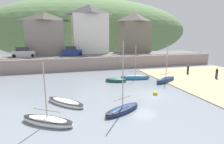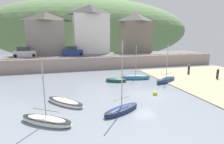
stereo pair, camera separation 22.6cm
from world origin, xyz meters
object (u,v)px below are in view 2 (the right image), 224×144
(sailboat_blue_trim, at_px, (46,121))
(sailboat_far_left, at_px, (65,102))
(person_near_water, at_px, (218,73))
(rowboat_small_beached, at_px, (166,80))
(sailboat_nearest_shore, at_px, (116,80))
(fishing_boat_green, at_px, (122,109))
(waterfront_building_left, at_px, (47,33))
(waterfront_building_centre, at_px, (91,29))
(person_on_slipway, at_px, (189,69))
(parked_car_by_wall, at_px, (72,52))
(waterfront_building_right, at_px, (136,32))
(mooring_buoy, at_px, (155,93))
(parked_car_near_slipway, at_px, (25,53))
(motorboat_with_cabin, at_px, (135,77))

(sailboat_blue_trim, height_order, sailboat_far_left, sailboat_blue_trim)
(person_near_water, bearing_deg, sailboat_far_left, -169.47)
(rowboat_small_beached, height_order, sailboat_nearest_shore, rowboat_small_beached)
(sailboat_far_left, height_order, fishing_boat_green, fishing_boat_green)
(sailboat_nearest_shore, distance_m, person_near_water, 15.58)
(waterfront_building_left, bearing_deg, person_near_water, -40.11)
(waterfront_building_left, relative_size, sailboat_far_left, 2.18)
(sailboat_nearest_shore, bearing_deg, sailboat_blue_trim, -109.65)
(waterfront_building_centre, bearing_deg, person_on_slipway, -51.78)
(rowboat_small_beached, distance_m, fishing_boat_green, 12.25)
(sailboat_blue_trim, bearing_deg, waterfront_building_centre, 108.17)
(waterfront_building_centre, height_order, parked_car_by_wall, waterfront_building_centre)
(waterfront_building_centre, relative_size, person_near_water, 6.89)
(sailboat_blue_trim, distance_m, fishing_boat_green, 6.19)
(waterfront_building_right, distance_m, fishing_boat_green, 32.88)
(waterfront_building_left, bearing_deg, fishing_boat_green, -74.66)
(waterfront_building_right, xyz_separation_m, sailboat_nearest_shore, (-10.86, -19.06, -7.10))
(person_near_water, bearing_deg, fishing_boat_green, -157.41)
(person_on_slipway, xyz_separation_m, mooring_buoy, (-10.75, -8.04, -0.83))
(rowboat_small_beached, height_order, fishing_boat_green, fishing_boat_green)
(rowboat_small_beached, bearing_deg, person_near_water, -28.02)
(sailboat_far_left, relative_size, person_near_water, 2.59)
(sailboat_far_left, bearing_deg, waterfront_building_centre, 122.87)
(waterfront_building_right, bearing_deg, person_near_water, -78.42)
(parked_car_by_wall, relative_size, mooring_buoy, 7.86)
(parked_car_near_slipway, height_order, person_near_water, parked_car_near_slipway)
(waterfront_building_right, height_order, motorboat_with_cabin, waterfront_building_right)
(rowboat_small_beached, xyz_separation_m, sailboat_blue_trim, (-15.51, -8.35, -0.08))
(fishing_boat_green, xyz_separation_m, motorboat_with_cabin, (5.78, 10.70, 0.03))
(sailboat_blue_trim, bearing_deg, person_on_slipway, 61.74)
(sailboat_blue_trim, distance_m, motorboat_with_cabin, 16.33)
(parked_car_near_slipway, bearing_deg, sailboat_far_left, -69.81)
(parked_car_by_wall, bearing_deg, waterfront_building_left, 137.03)
(mooring_buoy, bearing_deg, sailboat_blue_trim, -161.26)
(fishing_boat_green, relative_size, parked_car_near_slipway, 1.53)
(waterfront_building_right, xyz_separation_m, motorboat_with_cabin, (-7.60, -18.50, -7.03))
(sailboat_nearest_shore, bearing_deg, sailboat_far_left, -116.55)
(fishing_boat_green, relative_size, person_near_water, 3.91)
(sailboat_blue_trim, xyz_separation_m, sailboat_far_left, (1.44, 3.64, -0.05))
(rowboat_small_beached, bearing_deg, sailboat_far_left, 174.01)
(person_near_water, bearing_deg, parked_car_near_slipway, 149.91)
(sailboat_nearest_shore, height_order, person_near_water, person_near_water)
(waterfront_building_centre, bearing_deg, parked_car_by_wall, -136.06)
(waterfront_building_left, xyz_separation_m, person_on_slipway, (23.88, -17.74, -6.07))
(waterfront_building_left, distance_m, fishing_boat_green, 31.03)
(sailboat_nearest_shore, relative_size, mooring_buoy, 6.22)
(waterfront_building_right, distance_m, sailboat_far_left, 32.46)
(parked_car_by_wall, bearing_deg, person_near_water, -42.28)
(person_on_slipway, relative_size, person_near_water, 1.00)
(waterfront_building_centre, bearing_deg, sailboat_far_left, -104.36)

